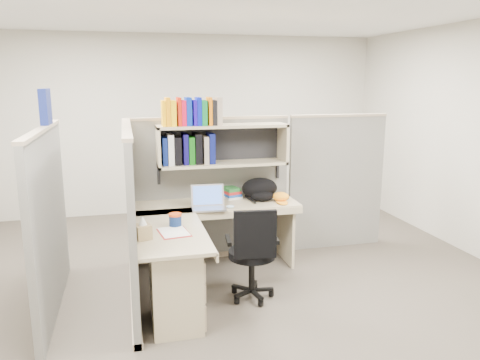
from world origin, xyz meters
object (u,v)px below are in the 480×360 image
object	(u,v)px
snack_canister	(175,219)
desk	(190,262)
task_chair	(252,268)
laptop	(209,198)
backpack	(261,189)

from	to	relation	value
snack_canister	desk	bearing A→B (deg)	-57.96
desk	snack_canister	world-z (taller)	snack_canister
task_chair	snack_canister	bearing A→B (deg)	166.45
laptop	task_chair	world-z (taller)	laptop
backpack	snack_canister	size ratio (longest dim) A/B	3.39
desk	laptop	bearing A→B (deg)	65.81
desk	laptop	size ratio (longest dim) A/B	5.11
desk	backpack	xyz separation A→B (m)	(0.92, 0.89, 0.41)
desk	task_chair	world-z (taller)	task_chair
laptop	snack_canister	xyz separation A→B (m)	(-0.39, -0.47, -0.06)
backpack	laptop	bearing A→B (deg)	-145.97
laptop	snack_canister	bearing A→B (deg)	-124.96
desk	task_chair	xyz separation A→B (m)	(0.58, 0.00, -0.12)
backpack	task_chair	bearing A→B (deg)	-98.57
snack_canister	task_chair	distance (m)	0.84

